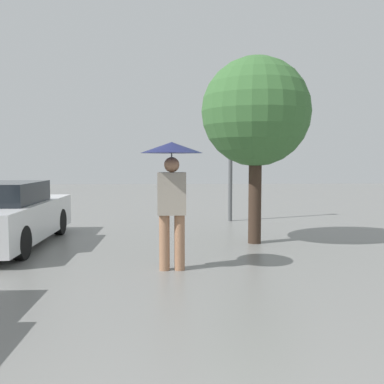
# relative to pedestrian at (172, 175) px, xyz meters

# --- Properties ---
(pedestrian) EXTENTS (0.94, 0.94, 1.96)m
(pedestrian) POSITION_rel_pedestrian_xyz_m (0.00, 0.00, 0.00)
(pedestrian) COLOR #9E7051
(pedestrian) RESTS_ON ground_plane
(parked_car_farthest) EXTENTS (1.67, 4.01, 1.26)m
(parked_car_farthest) POSITION_rel_pedestrian_xyz_m (-3.29, 2.01, -0.86)
(parked_car_farthest) COLOR silver
(parked_car_farthest) RESTS_ON ground_plane
(tree) EXTENTS (2.17, 2.17, 3.74)m
(tree) POSITION_rel_pedestrian_xyz_m (1.68, 2.07, 1.18)
(tree) COLOR #38281E
(tree) RESTS_ON ground_plane
(street_lamp) EXTENTS (0.25, 0.25, 4.01)m
(street_lamp) POSITION_rel_pedestrian_xyz_m (1.62, 5.26, 0.96)
(street_lamp) COLOR #515456
(street_lamp) RESTS_ON ground_plane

